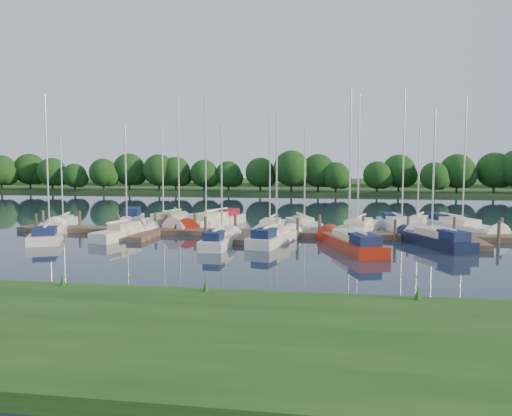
# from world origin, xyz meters

# --- Properties ---
(ground) EXTENTS (260.00, 260.00, 0.00)m
(ground) POSITION_xyz_m (0.00, 0.00, 0.00)
(ground) COLOR #1A2234
(ground) RESTS_ON ground
(near_bank) EXTENTS (90.00, 10.00, 0.50)m
(near_bank) POSITION_xyz_m (0.00, -16.00, 0.25)
(near_bank) COLOR #1A4413
(near_bank) RESTS_ON ground
(dock) EXTENTS (40.00, 6.00, 0.40)m
(dock) POSITION_xyz_m (0.00, 7.31, 0.20)
(dock) COLOR #4A3929
(dock) RESTS_ON ground
(mooring_pilings) EXTENTS (38.24, 2.84, 2.00)m
(mooring_pilings) POSITION_xyz_m (0.00, 8.43, 0.60)
(mooring_pilings) COLOR #473D33
(mooring_pilings) RESTS_ON ground
(far_shore) EXTENTS (180.00, 30.00, 0.60)m
(far_shore) POSITION_xyz_m (0.00, 75.00, 0.30)
(far_shore) COLOR #223D17
(far_shore) RESTS_ON ground
(distant_hill) EXTENTS (220.00, 40.00, 1.40)m
(distant_hill) POSITION_xyz_m (0.00, 100.00, 0.70)
(distant_hill) COLOR #325424
(distant_hill) RESTS_ON ground
(treeline) EXTENTS (145.65, 10.03, 8.28)m
(treeline) POSITION_xyz_m (2.79, 62.22, 4.06)
(treeline) COLOR #38281C
(treeline) RESTS_ON ground
(sailboat_n_0) EXTENTS (3.02, 6.60, 8.42)m
(sailboat_n_0) POSITION_xyz_m (-17.99, 10.94, 0.27)
(sailboat_n_0) COLOR white
(sailboat_n_0) RESTS_ON ground
(motorboat) EXTENTS (2.76, 5.78, 1.82)m
(motorboat) POSITION_xyz_m (-13.03, 14.77, 0.37)
(motorboat) COLOR white
(motorboat) RESTS_ON ground
(sailboat_n_2) EXTENTS (3.95, 7.52, 9.66)m
(sailboat_n_2) POSITION_xyz_m (-9.67, 14.67, 0.27)
(sailboat_n_2) COLOR white
(sailboat_n_2) RESTS_ON ground
(sailboat_n_3) EXTENTS (5.49, 9.16, 11.97)m
(sailboat_n_3) POSITION_xyz_m (-7.68, 12.76, 0.28)
(sailboat_n_3) COLOR maroon
(sailboat_n_3) RESTS_ON ground
(sailboat_n_4) EXTENTS (5.17, 9.85, 12.61)m
(sailboat_n_4) POSITION_xyz_m (-4.92, 13.14, 0.34)
(sailboat_n_4) COLOR white
(sailboat_n_4) RESTS_ON ground
(sailboat_n_5) EXTENTS (2.07, 7.86, 10.01)m
(sailboat_n_5) POSITION_xyz_m (1.02, 10.53, 0.27)
(sailboat_n_5) COLOR white
(sailboat_n_5) RESTS_ON ground
(sailboat_n_6) EXTENTS (3.56, 6.90, 8.88)m
(sailboat_n_6) POSITION_xyz_m (3.66, 13.46, 0.27)
(sailboat_n_6) COLOR white
(sailboat_n_6) RESTS_ON ground
(sailboat_n_7) EXTENTS (4.07, 9.29, 11.68)m
(sailboat_n_7) POSITION_xyz_m (8.30, 10.61, 0.28)
(sailboat_n_7) COLOR white
(sailboat_n_7) RESTS_ON ground
(sailboat_n_8) EXTENTS (3.27, 9.98, 12.43)m
(sailboat_n_8) POSITION_xyz_m (12.00, 12.99, 0.31)
(sailboat_n_8) COLOR white
(sailboat_n_8) RESTS_ON ground
(sailboat_n_9) EXTENTS (3.74, 7.16, 9.31)m
(sailboat_n_9) POSITION_xyz_m (13.68, 14.54, 0.28)
(sailboat_n_9) COLOR white
(sailboat_n_9) RESTS_ON ground
(sailboat_n_10) EXTENTS (5.01, 9.14, 11.67)m
(sailboat_n_10) POSITION_xyz_m (16.89, 13.43, 0.32)
(sailboat_n_10) COLOR white
(sailboat_n_10) RESTS_ON ground
(sailboat_s_0) EXTENTS (5.22, 8.75, 11.29)m
(sailboat_s_0) POSITION_xyz_m (-15.20, 3.98, 0.31)
(sailboat_s_0) COLOR white
(sailboat_s_0) RESTS_ON ground
(sailboat_s_1) EXTENTS (2.93, 6.96, 9.09)m
(sailboat_s_1) POSITION_xyz_m (-9.55, 5.08, 0.29)
(sailboat_s_1) COLOR white
(sailboat_s_1) RESTS_ON ground
(sailboat_s_2) EXTENTS (1.73, 6.73, 8.81)m
(sailboat_s_2) POSITION_xyz_m (-1.47, 2.65, 0.33)
(sailboat_s_2) COLOR white
(sailboat_s_2) RESTS_ON ground
(sailboat_s_3) EXTENTS (3.20, 7.56, 9.73)m
(sailboat_s_3) POSITION_xyz_m (2.11, 4.25, 0.33)
(sailboat_s_3) COLOR white
(sailboat_s_3) RESTS_ON ground
(sailboat_s_4) EXTENTS (4.26, 8.61, 11.04)m
(sailboat_s_4) POSITION_xyz_m (7.47, 2.55, 0.34)
(sailboat_s_4) COLOR maroon
(sailboat_s_4) RESTS_ON ground
(sailboat_s_5) EXTENTS (4.12, 7.51, 9.94)m
(sailboat_s_5) POSITION_xyz_m (13.24, 4.57, 0.34)
(sailboat_s_5) COLOR #0F1733
(sailboat_s_5) RESTS_ON ground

